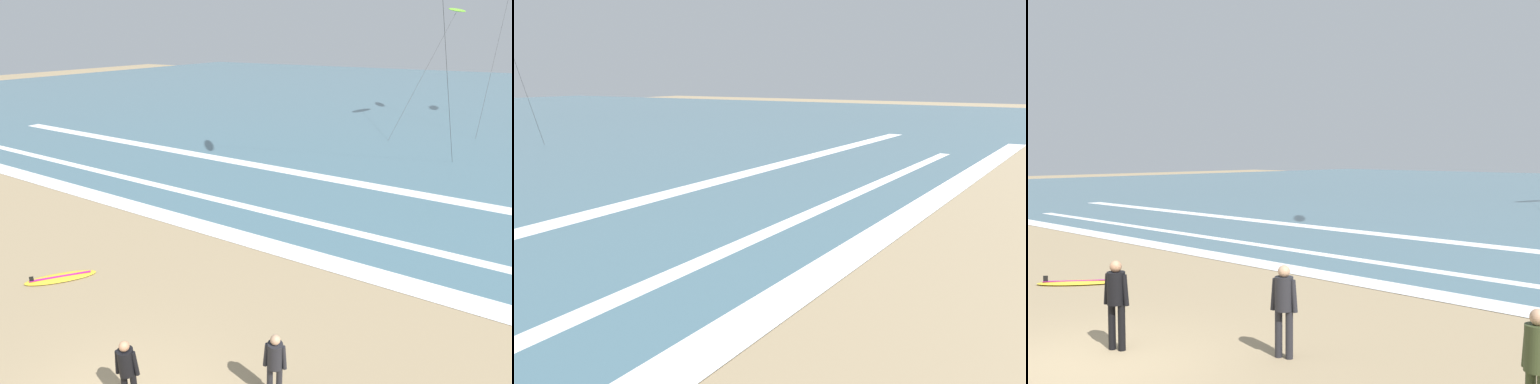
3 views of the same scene
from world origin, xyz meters
TOP-DOWN VIEW (x-y plane):
  - ocean_surface at (0.00, 52.87)m, footprint 140.00×90.00m
  - wave_foam_shoreline at (1.37, 8.27)m, footprint 53.29×1.03m
  - wave_foam_mid_break at (-1.62, 10.94)m, footprint 46.21×0.53m
  - wave_foam_outer_break at (0.15, 16.60)m, footprint 59.40×0.95m
  - surfer_background_far at (-0.26, 0.68)m, footprint 0.50×0.32m
  - surfer_foreground_main at (2.18, 2.41)m, footprint 0.51×0.32m
  - surfboard_right_spare at (-5.84, 2.87)m, footprint 1.77×2.02m
  - kite_lime_low_near at (-0.22, 36.78)m, footprint 2.70×11.54m

SIDE VIEW (x-z plane):
  - ocean_surface at x=0.00m, z-range 0.00..0.01m
  - wave_foam_shoreline at x=1.37m, z-range 0.01..0.02m
  - wave_foam_mid_break at x=-1.62m, z-range 0.01..0.02m
  - wave_foam_outer_break at x=0.15m, z-range 0.01..0.02m
  - surfboard_right_spare at x=-5.84m, z-range -0.08..0.17m
  - surfer_background_far at x=-0.26m, z-range 0.16..1.76m
  - surfer_foreground_main at x=2.18m, z-range 0.16..1.76m
  - kite_lime_low_near at x=-0.22m, z-range 4.41..13.78m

